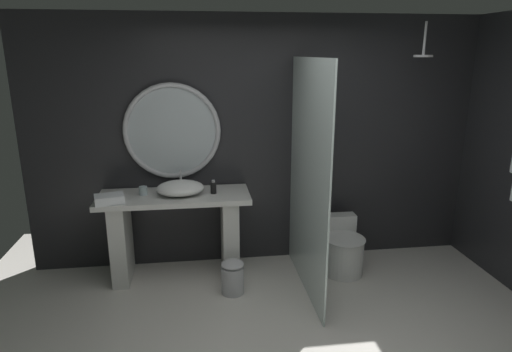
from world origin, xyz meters
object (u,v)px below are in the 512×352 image
Objects in this scene: soap_dispenser at (213,187)px; waste_bin at (233,277)px; toilet at (342,249)px; folded_hand_towel at (109,199)px; round_wall_mirror at (172,131)px; vessel_sink at (180,188)px; rain_shower_head at (424,52)px; tumbler_cup at (143,191)px.

soap_dispenser is 0.88m from waste_bin.
toilet is 2.19× the size of folded_hand_towel.
round_wall_mirror is at bearing 37.20° from folded_hand_towel.
rain_shower_head reaches higher than vessel_sink.
soap_dispenser is (0.32, -0.00, -0.01)m from vessel_sink.
vessel_sink is 0.58m from round_wall_mirror.
round_wall_mirror is at bearing 37.30° from tumbler_cup.
soap_dispenser reaches higher than folded_hand_towel.
tumbler_cup is 0.09× the size of round_wall_mirror.
soap_dispenser is at bearing 177.01° from rain_shower_head.
vessel_sink is 1.79m from toilet.
folded_hand_towel is (-2.98, -0.06, -1.31)m from rain_shower_head.
vessel_sink reaches higher than waste_bin.
toilet is 2.38m from folded_hand_towel.
toilet is at bearing -12.92° from round_wall_mirror.
rain_shower_head is at bearing -3.24° from tumbler_cup.
soap_dispenser is at bearing -35.34° from round_wall_mirror.
round_wall_mirror is (-0.39, 0.27, 0.52)m from soap_dispenser.
vessel_sink is 0.48× the size of round_wall_mirror.
round_wall_mirror is 3.01× the size of rain_shower_head.
tumbler_cup is (-0.36, 0.04, -0.03)m from vessel_sink.
vessel_sink reaches higher than folded_hand_towel.
tumbler_cup is 0.69m from soap_dispenser.
vessel_sink is 0.81× the size of toilet.
rain_shower_head is (2.70, -0.15, 1.31)m from tumbler_cup.
waste_bin is (-1.87, -0.31, -2.06)m from rain_shower_head.
waste_bin is (0.53, -0.69, -1.29)m from round_wall_mirror.
tumbler_cup is 0.25× the size of waste_bin.
tumbler_cup is at bearing 175.33° from toilet.
soap_dispenser reaches higher than tumbler_cup.
round_wall_mirror reaches higher than vessel_sink.
toilet is at bearing -4.67° from tumbler_cup.
round_wall_mirror is (-0.07, 0.27, 0.51)m from vessel_sink.
round_wall_mirror reaches higher than soap_dispenser.
tumbler_cup is 3.00m from rain_shower_head.
toilet is at bearing 1.26° from folded_hand_towel.
folded_hand_towel reaches higher than toilet.
round_wall_mirror is at bearing 127.68° from waste_bin.
toilet is at bearing -5.04° from soap_dispenser.
tumbler_cup is at bearing 176.76° from rain_shower_head.
waste_bin is (0.83, -0.46, -0.75)m from tumbler_cup.
vessel_sink is at bearing 138.16° from waste_bin.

